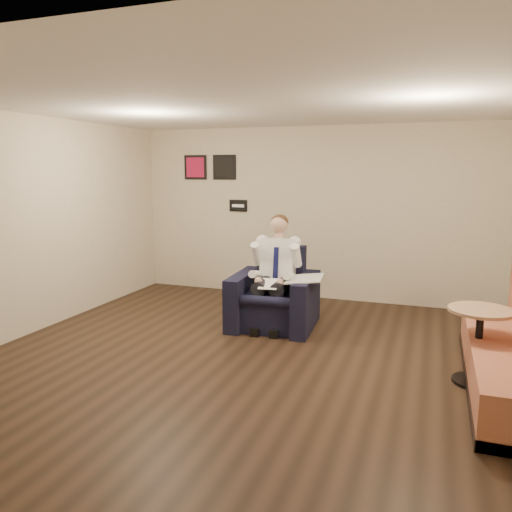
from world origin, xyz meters
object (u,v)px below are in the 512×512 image
(coffee_mug, at_px, (306,285))
(seated_man, at_px, (271,276))
(armchair, at_px, (274,288))
(cafe_table, at_px, (478,346))
(banquette, at_px, (506,318))
(green_folder, at_px, (290,289))
(smartphone, at_px, (298,287))
(side_table, at_px, (292,304))

(coffee_mug, bearing_deg, seated_man, -116.82)
(armchair, distance_m, coffee_mug, 0.59)
(seated_man, bearing_deg, cafe_table, -24.19)
(seated_man, bearing_deg, banquette, -22.70)
(armchair, bearing_deg, coffee_mug, 53.12)
(seated_man, xyz_separation_m, green_folder, (0.11, 0.50, -0.27))
(green_folder, distance_m, coffee_mug, 0.25)
(cafe_table, bearing_deg, coffee_mug, 143.84)
(armchair, relative_size, smartphone, 7.93)
(seated_man, bearing_deg, side_table, 71.49)
(green_folder, distance_m, banquette, 2.96)
(banquette, bearing_deg, armchair, 158.15)
(armchair, bearing_deg, seated_man, -90.00)
(smartphone, xyz_separation_m, banquette, (2.49, -1.61, 0.25))
(armchair, relative_size, green_folder, 2.47)
(armchair, xyz_separation_m, cafe_table, (2.47, -1.07, -0.14))
(side_table, bearing_deg, smartphone, 71.51)
(green_folder, height_order, smartphone, green_folder)
(seated_man, relative_size, smartphone, 10.51)
(coffee_mug, bearing_deg, side_table, -147.45)
(green_folder, relative_size, coffee_mug, 4.74)
(armchair, relative_size, banquette, 0.40)
(armchair, bearing_deg, banquette, -25.20)
(armchair, xyz_separation_m, banquette, (2.69, -1.08, 0.17))
(coffee_mug, xyz_separation_m, cafe_table, (2.14, -1.57, -0.10))
(side_table, bearing_deg, cafe_table, -32.03)
(seated_man, xyz_separation_m, coffee_mug, (0.32, 0.63, -0.23))
(armchair, height_order, seated_man, seated_man)
(armchair, xyz_separation_m, side_table, (0.15, 0.38, -0.31))
(seated_man, height_order, side_table, seated_man)
(side_table, relative_size, cafe_table, 0.70)
(armchair, distance_m, seated_man, 0.24)
(green_folder, height_order, cafe_table, cafe_table)
(armchair, bearing_deg, green_folder, 68.48)
(armchair, relative_size, coffee_mug, 11.68)
(smartphone, distance_m, cafe_table, 2.78)
(armchair, height_order, side_table, armchair)
(smartphone, relative_size, cafe_table, 0.18)
(side_table, distance_m, cafe_table, 2.74)
(side_table, relative_size, smartphone, 3.93)
(seated_man, height_order, cafe_table, seated_man)
(armchair, bearing_deg, smartphone, 66.14)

